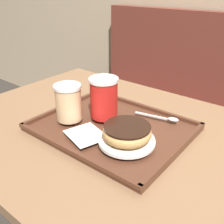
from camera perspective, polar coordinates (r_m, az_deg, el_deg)
booth_bench at (r=1.70m, az=19.68°, el=-4.45°), size 1.65×0.44×1.00m
cafe_table at (r=0.92m, az=-0.26°, el=-11.95°), size 1.08×0.78×0.73m
serving_tray at (r=0.82m, az=-0.00°, el=-3.52°), size 0.45×0.37×0.02m
napkin_paper at (r=0.76m, az=-5.74°, el=-4.91°), size 0.13×0.12×0.00m
coffee_cup_front at (r=0.83m, az=-9.45°, el=2.16°), size 0.09×0.09×0.13m
coffee_cup_rear at (r=0.83m, az=-1.79°, el=3.20°), size 0.09×0.09×0.14m
plate_with_chocolate_donut at (r=0.72m, az=3.23°, el=-6.14°), size 0.16×0.16×0.01m
donut_chocolate_glazed at (r=0.71m, az=3.29°, el=-4.35°), size 0.13×0.13×0.04m
spoon at (r=0.85m, az=11.79°, el=-1.34°), size 0.15×0.05×0.01m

